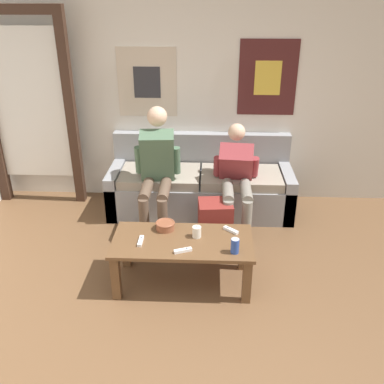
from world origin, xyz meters
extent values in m
plane|color=brown|center=(0.00, 0.00, 0.00)|extent=(18.00, 18.00, 0.00)
cube|color=silver|center=(0.00, 2.77, 1.27)|extent=(10.00, 0.05, 2.55)
cube|color=beige|center=(-0.56, 2.74, 1.36)|extent=(0.65, 0.01, 0.75)
cube|color=#2D2D33|center=(-0.56, 2.73, 1.36)|extent=(0.29, 0.01, 0.34)
cube|color=#471E1E|center=(0.75, 2.74, 1.41)|extent=(0.62, 0.01, 0.80)
cube|color=gold|center=(0.75, 2.73, 1.41)|extent=(0.28, 0.01, 0.36)
cube|color=#382319|center=(-1.38, 2.55, 1.02)|extent=(0.10, 0.10, 2.05)
cube|color=#382319|center=(-1.83, 2.55, 2.10)|extent=(1.00, 0.10, 0.10)
cube|color=silver|center=(-1.83, 2.57, 1.13)|extent=(0.82, 0.02, 1.64)
cube|color=gray|center=(0.04, 2.68, 0.40)|extent=(2.00, 0.13, 0.81)
cube|color=gray|center=(0.04, 2.31, 0.19)|extent=(2.00, 0.62, 0.38)
cube|color=gray|center=(-0.90, 2.31, 0.25)|extent=(0.12, 0.62, 0.50)
cube|color=gray|center=(0.99, 2.31, 0.25)|extent=(0.12, 0.62, 0.50)
cube|color=gray|center=(-0.40, 2.31, 0.43)|extent=(0.86, 0.58, 0.10)
cube|color=gray|center=(0.49, 2.31, 0.43)|extent=(0.86, 0.58, 0.10)
cube|color=brown|center=(-0.07, 1.03, 0.41)|extent=(1.16, 0.56, 0.03)
cube|color=brown|center=(-0.59, 1.26, 0.20)|extent=(0.07, 0.07, 0.40)
cube|color=brown|center=(0.45, 1.26, 0.20)|extent=(0.07, 0.07, 0.40)
cube|color=brown|center=(-0.59, 0.81, 0.20)|extent=(0.07, 0.07, 0.40)
cube|color=brown|center=(0.45, 0.81, 0.20)|extent=(0.07, 0.07, 0.40)
cylinder|color=brown|center=(-0.48, 1.85, 0.48)|extent=(0.11, 0.42, 0.11)
cylinder|color=brown|center=(-0.48, 1.64, 0.25)|extent=(0.10, 0.10, 0.46)
cube|color=#232328|center=(-0.48, 1.57, 0.03)|extent=(0.11, 0.25, 0.05)
cylinder|color=brown|center=(-0.30, 1.85, 0.48)|extent=(0.11, 0.42, 0.11)
cylinder|color=brown|center=(-0.30, 1.64, 0.25)|extent=(0.10, 0.10, 0.46)
cube|color=#232328|center=(-0.30, 1.57, 0.03)|extent=(0.11, 0.25, 0.05)
cube|color=#4C6B51|center=(-0.39, 2.12, 0.74)|extent=(0.37, 0.36, 0.56)
sphere|color=beige|center=(-0.39, 2.21, 1.13)|extent=(0.20, 0.20, 0.20)
cylinder|color=#4C6B51|center=(-0.59, 2.12, 0.69)|extent=(0.08, 0.11, 0.29)
cylinder|color=#4C6B51|center=(-0.20, 2.12, 0.69)|extent=(0.08, 0.11, 0.29)
cylinder|color=gray|center=(0.33, 1.85, 0.48)|extent=(0.11, 0.41, 0.11)
cylinder|color=gray|center=(0.33, 1.65, 0.25)|extent=(0.10, 0.10, 0.46)
cube|color=#232328|center=(0.33, 1.58, 0.03)|extent=(0.11, 0.25, 0.05)
cylinder|color=gray|center=(0.51, 1.85, 0.48)|extent=(0.11, 0.41, 0.11)
cylinder|color=gray|center=(0.51, 1.65, 0.25)|extent=(0.10, 0.10, 0.46)
cube|color=#232328|center=(0.51, 1.58, 0.03)|extent=(0.11, 0.25, 0.05)
cube|color=maroon|center=(0.42, 2.16, 0.65)|extent=(0.38, 0.43, 0.46)
sphere|color=beige|center=(0.42, 2.33, 0.94)|extent=(0.18, 0.18, 0.18)
cylinder|color=maroon|center=(0.22, 2.18, 0.61)|extent=(0.08, 0.14, 0.23)
cylinder|color=maroon|center=(0.61, 2.18, 0.61)|extent=(0.08, 0.14, 0.23)
cube|color=maroon|center=(0.21, 1.66, 0.23)|extent=(0.34, 0.31, 0.46)
cube|color=maroon|center=(0.22, 1.53, 0.13)|extent=(0.23, 0.12, 0.21)
cylinder|color=brown|center=(-0.23, 1.20, 0.46)|extent=(0.16, 0.16, 0.07)
torus|color=brown|center=(-0.23, 1.20, 0.49)|extent=(0.17, 0.17, 0.02)
cylinder|color=silver|center=(0.05, 1.09, 0.47)|extent=(0.07, 0.07, 0.10)
cylinder|color=black|center=(0.05, 1.09, 0.53)|extent=(0.00, 0.00, 0.01)
cylinder|color=#28479E|center=(0.35, 0.87, 0.49)|extent=(0.07, 0.07, 0.12)
cylinder|color=silver|center=(0.35, 0.87, 0.55)|extent=(0.06, 0.06, 0.00)
cube|color=white|center=(-0.05, 0.86, 0.44)|extent=(0.15, 0.08, 0.02)
cylinder|color=#333842|center=(-0.02, 0.88, 0.45)|extent=(0.01, 0.01, 0.00)
cube|color=white|center=(-0.41, 0.99, 0.44)|extent=(0.04, 0.14, 0.02)
cylinder|color=#333842|center=(-0.41, 1.02, 0.45)|extent=(0.01, 0.01, 0.00)
cube|color=white|center=(0.33, 1.19, 0.44)|extent=(0.13, 0.12, 0.02)
cylinder|color=#333842|center=(0.31, 1.21, 0.45)|extent=(0.01, 0.01, 0.00)
camera|label=1|loc=(0.14, -1.95, 2.31)|focal=40.00mm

